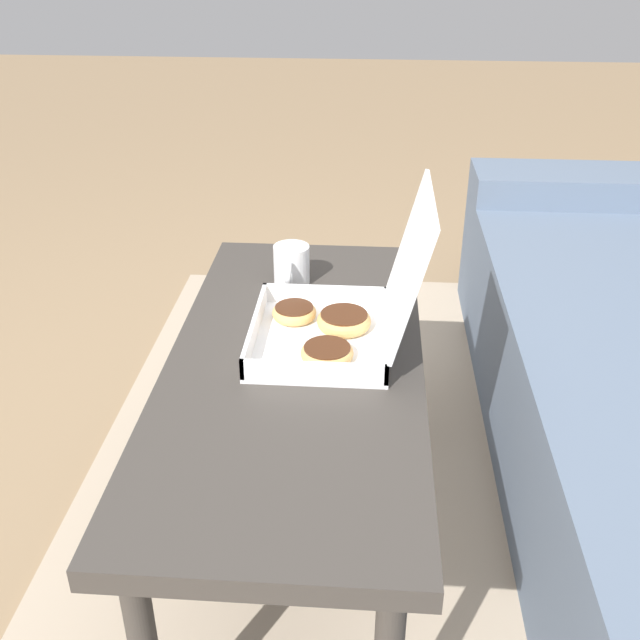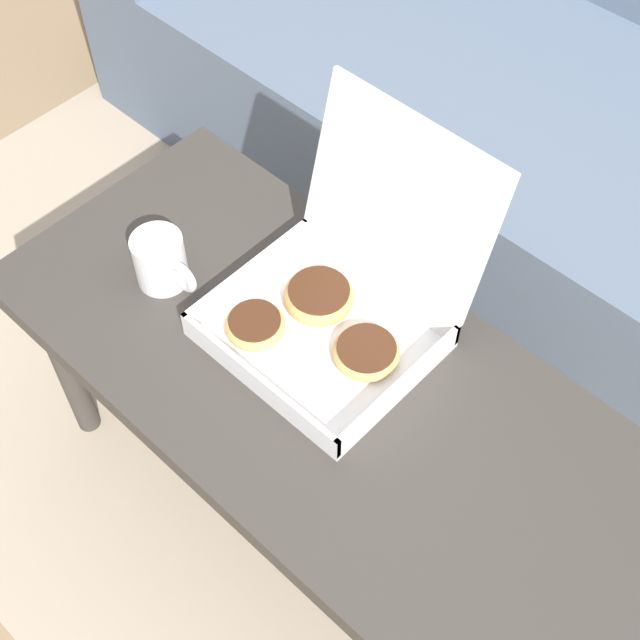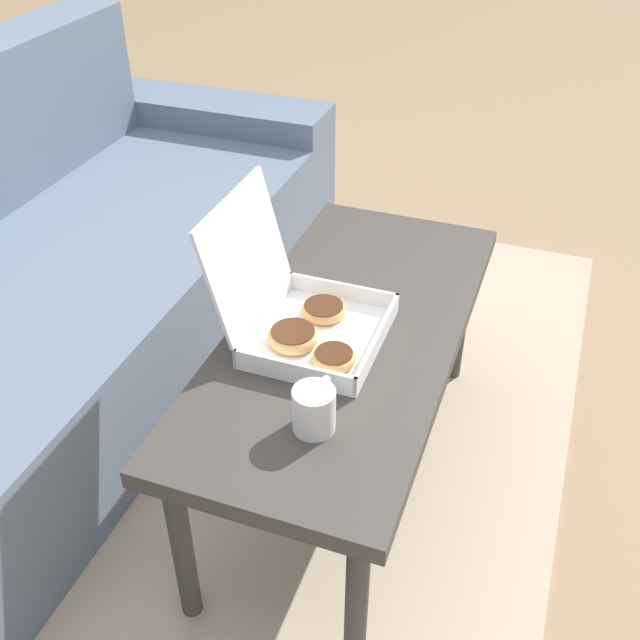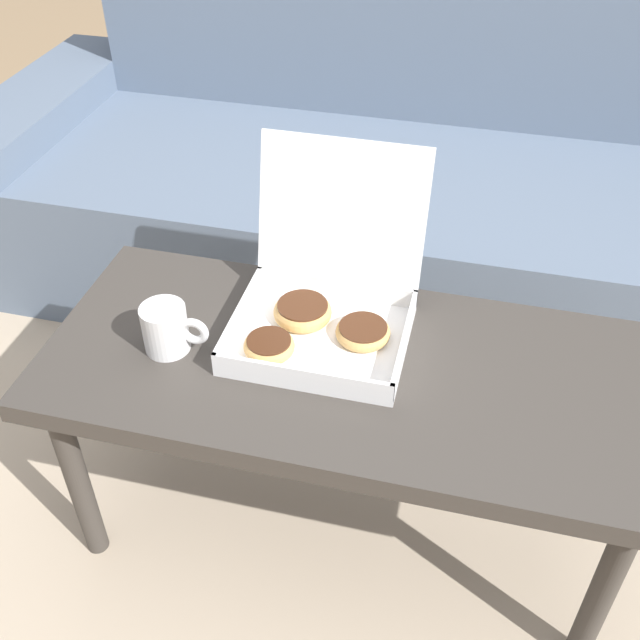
# 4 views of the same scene
# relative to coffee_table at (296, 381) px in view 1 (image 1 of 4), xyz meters

# --- Properties ---
(ground_plane) EXTENTS (12.00, 12.00, 0.00)m
(ground_plane) POSITION_rel_coffee_table_xyz_m (0.00, 0.11, -0.42)
(ground_plane) COLOR #937756
(area_rug) EXTENTS (2.62, 1.89, 0.01)m
(area_rug) POSITION_rel_coffee_table_xyz_m (0.00, 0.41, -0.42)
(area_rug) COLOR tan
(area_rug) RESTS_ON ground_plane
(coffee_table) EXTENTS (1.09, 0.49, 0.48)m
(coffee_table) POSITION_rel_coffee_table_xyz_m (0.00, 0.00, 0.00)
(coffee_table) COLOR #3D3833
(coffee_table) RESTS_ON ground_plane
(pastry_box) EXTENTS (0.31, 0.34, 0.31)m
(pastry_box) POSITION_rel_coffee_table_xyz_m (-0.07, 0.09, 0.11)
(pastry_box) COLOR white
(pastry_box) RESTS_ON coffee_table
(coffee_mug) EXTENTS (0.12, 0.08, 0.09)m
(coffee_mug) POSITION_rel_coffee_table_xyz_m (-0.32, -0.04, 0.10)
(coffee_mug) COLOR white
(coffee_mug) RESTS_ON coffee_table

